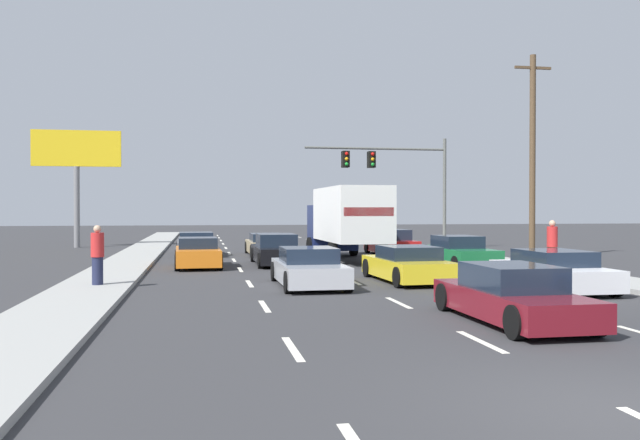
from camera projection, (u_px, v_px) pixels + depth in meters
name	position (u px, v px, depth m)	size (l,w,h in m)	color
ground_plane	(303.00, 258.00, 32.29)	(140.00, 140.00, 0.00)	#333335
sidewalk_right	(503.00, 262.00, 28.80)	(2.20, 80.00, 0.14)	#9E9E99
sidewalk_left	(120.00, 268.00, 25.93)	(2.20, 80.00, 0.14)	#9E9E99
lane_markings	(306.00, 259.00, 31.49)	(6.94, 62.00, 0.01)	silver
car_gray	(196.00, 245.00, 34.05)	(2.10, 4.53, 1.21)	slate
car_orange	(198.00, 254.00, 27.00)	(1.95, 4.15, 1.23)	orange
car_tan	(266.00, 245.00, 34.21)	(1.92, 4.55, 1.14)	tan
car_black	(276.00, 251.00, 28.34)	(1.91, 4.65, 1.33)	black
car_silver	(309.00, 269.00, 20.38)	(1.95, 4.44, 1.19)	#B7BABF
box_truck	(346.00, 218.00, 30.72)	(2.64, 8.11, 3.36)	white
car_yellow	(408.00, 265.00, 21.71)	(2.10, 4.49, 1.17)	yellow
car_maroon	(511.00, 296.00, 13.84)	(1.83, 4.63, 1.21)	maroon
car_red	(391.00, 243.00, 34.60)	(1.94, 4.41, 1.33)	red
car_green	(458.00, 254.00, 26.54)	(1.90, 4.68, 1.32)	#196B38
car_white	(553.00, 271.00, 19.41)	(1.99, 4.53, 1.18)	white
traffic_signal_mast	(387.00, 168.00, 38.69)	(8.54, 0.69, 6.59)	#595B56
utility_pole_mid	(532.00, 155.00, 30.95)	(1.80, 0.28, 9.60)	brown
roadside_billboard	(77.00, 161.00, 41.10)	(5.35, 0.36, 7.30)	slate
pedestrian_near_corner	(552.00, 245.00, 24.15)	(0.38, 0.38, 1.84)	brown
pedestrian_mid_block	(97.00, 255.00, 19.55)	(0.38, 0.38, 1.76)	#1E233F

